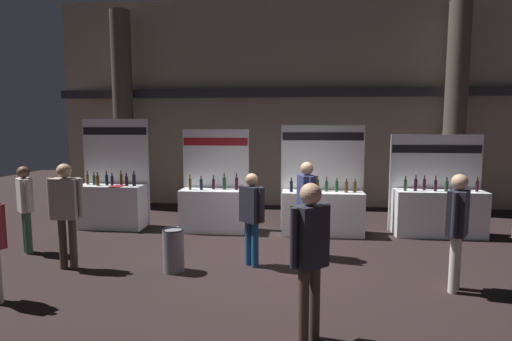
% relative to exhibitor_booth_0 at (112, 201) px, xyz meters
% --- Properties ---
extents(ground_plane, '(26.94, 26.94, 0.00)m').
position_rel_exhibitor_booth_0_xyz_m(ground_plane, '(3.93, -2.01, -0.63)').
color(ground_plane, black).
extents(hall_colonnade, '(13.47, 1.16, 6.09)m').
position_rel_exhibitor_booth_0_xyz_m(hall_colonnade, '(3.93, 3.01, 2.39)').
color(hall_colonnade, tan).
rests_on(hall_colonnade, ground_plane).
extents(exhibitor_booth_0, '(1.61, 0.71, 2.56)m').
position_rel_exhibitor_booth_0_xyz_m(exhibitor_booth_0, '(0.00, 0.00, 0.00)').
color(exhibitor_booth_0, white).
rests_on(exhibitor_booth_0, ground_plane).
extents(exhibitor_booth_1, '(1.55, 0.66, 2.31)m').
position_rel_exhibitor_booth_0_xyz_m(exhibitor_booth_1, '(2.45, -0.05, -0.05)').
color(exhibitor_booth_1, white).
rests_on(exhibitor_booth_1, ground_plane).
extents(exhibitor_booth_2, '(1.86, 0.66, 2.42)m').
position_rel_exhibitor_booth_0_xyz_m(exhibitor_booth_2, '(4.90, -0.08, -0.04)').
color(exhibitor_booth_2, white).
rests_on(exhibitor_booth_2, ground_plane).
extents(exhibitor_booth_3, '(1.98, 0.66, 2.20)m').
position_rel_exhibitor_booth_0_xyz_m(exhibitor_booth_3, '(7.42, 0.04, -0.05)').
color(exhibitor_booth_3, white).
rests_on(exhibitor_booth_3, ground_plane).
extents(trash_bin, '(0.35, 0.35, 0.72)m').
position_rel_exhibitor_booth_0_xyz_m(trash_bin, '(2.31, -2.65, -0.27)').
color(trash_bin, slate).
rests_on(trash_bin, ground_plane).
extents(visitor_0, '(0.41, 0.49, 1.72)m').
position_rel_exhibitor_booth_0_xyz_m(visitor_0, '(6.61, -3.00, 0.40)').
color(visitor_0, silver).
rests_on(visitor_0, ground_plane).
extents(visitor_1, '(0.44, 0.43, 1.60)m').
position_rel_exhibitor_booth_0_xyz_m(visitor_1, '(3.57, -2.26, 0.32)').
color(visitor_1, navy).
rests_on(visitor_1, ground_plane).
extents(visitor_2, '(0.40, 0.38, 1.65)m').
position_rel_exhibitor_booth_0_xyz_m(visitor_2, '(-0.73, -1.98, 0.33)').
color(visitor_2, '#33563D').
rests_on(visitor_2, ground_plane).
extents(visitor_3, '(0.43, 0.42, 1.78)m').
position_rel_exhibitor_booth_0_xyz_m(visitor_3, '(4.46, -4.58, 0.44)').
color(visitor_3, '#47382D').
rests_on(visitor_3, ground_plane).
extents(visitor_4, '(0.35, 0.47, 1.75)m').
position_rel_exhibitor_booth_0_xyz_m(visitor_4, '(4.50, -1.70, 0.41)').
color(visitor_4, maroon).
rests_on(visitor_4, ground_plane).
extents(visitor_5, '(0.60, 0.26, 1.78)m').
position_rel_exhibitor_booth_0_xyz_m(visitor_5, '(0.51, -2.69, 0.44)').
color(visitor_5, '#47382D').
rests_on(visitor_5, ground_plane).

